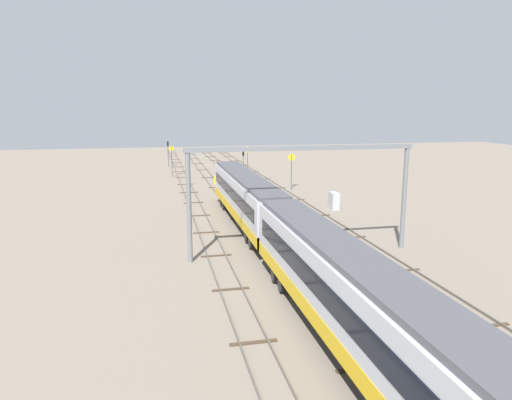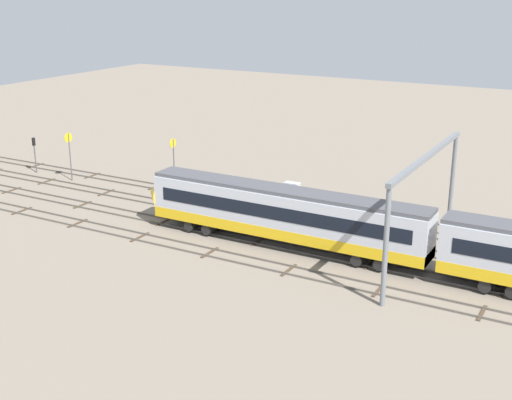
{
  "view_description": "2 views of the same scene",
  "coord_description": "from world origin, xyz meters",
  "px_view_note": "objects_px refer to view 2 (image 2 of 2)",
  "views": [
    {
      "loc": [
        -42.24,
        10.73,
        11.49
      ],
      "look_at": [
        4.96,
        0.51,
        1.91
      ],
      "focal_mm": 33.08,
      "sensor_mm": 36.0,
      "label": 1
    },
    {
      "loc": [
        -20.78,
        48.23,
        20.61
      ],
      "look_at": [
        7.07,
        -1.26,
        2.35
      ],
      "focal_mm": 47.46,
      "sensor_mm": 36.0,
      "label": 2
    }
  ],
  "objects_px": {
    "overhead_gantry": "(426,182)",
    "speed_sign_distant_end": "(174,154)",
    "relay_cabinet": "(292,192)",
    "speed_sign_near_foreground": "(69,149)",
    "signal_light_trackside_approach": "(34,150)"
  },
  "relations": [
    {
      "from": "overhead_gantry",
      "to": "relay_cabinet",
      "type": "bearing_deg",
      "value": -29.66
    },
    {
      "from": "overhead_gantry",
      "to": "speed_sign_near_foreground",
      "type": "bearing_deg",
      "value": -5.13
    },
    {
      "from": "relay_cabinet",
      "to": "overhead_gantry",
      "type": "bearing_deg",
      "value": 150.34
    },
    {
      "from": "overhead_gantry",
      "to": "relay_cabinet",
      "type": "height_order",
      "value": "overhead_gantry"
    },
    {
      "from": "signal_light_trackside_approach",
      "to": "relay_cabinet",
      "type": "height_order",
      "value": "signal_light_trackside_approach"
    },
    {
      "from": "overhead_gantry",
      "to": "signal_light_trackside_approach",
      "type": "bearing_deg",
      "value": -4.98
    },
    {
      "from": "overhead_gantry",
      "to": "relay_cabinet",
      "type": "distance_m",
      "value": 18.65
    },
    {
      "from": "speed_sign_distant_end",
      "to": "overhead_gantry",
      "type": "bearing_deg",
      "value": 165.09
    },
    {
      "from": "overhead_gantry",
      "to": "signal_light_trackside_approach",
      "type": "height_order",
      "value": "overhead_gantry"
    },
    {
      "from": "relay_cabinet",
      "to": "speed_sign_near_foreground",
      "type": "bearing_deg",
      "value": 12.23
    },
    {
      "from": "speed_sign_near_foreground",
      "to": "signal_light_trackside_approach",
      "type": "height_order",
      "value": "speed_sign_near_foreground"
    },
    {
      "from": "overhead_gantry",
      "to": "speed_sign_distant_end",
      "type": "relative_size",
      "value": 3.55
    },
    {
      "from": "speed_sign_distant_end",
      "to": "signal_light_trackside_approach",
      "type": "xyz_separation_m",
      "value": [
        16.62,
        3.74,
        -0.66
      ]
    },
    {
      "from": "overhead_gantry",
      "to": "speed_sign_distant_end",
      "type": "xyz_separation_m",
      "value": [
        28.94,
        -7.71,
        -3.09
      ]
    },
    {
      "from": "overhead_gantry",
      "to": "speed_sign_distant_end",
      "type": "distance_m",
      "value": 30.11
    }
  ]
}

